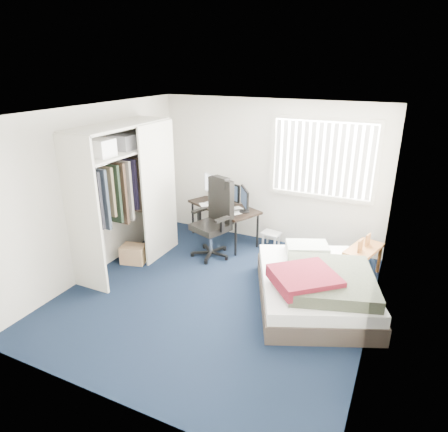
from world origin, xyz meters
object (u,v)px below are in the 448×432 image
office_chair (214,226)px  bed (315,285)px  desk (225,203)px  nightstand (364,252)px

office_chair → bed: office_chair is taller
desk → office_chair: office_chair is taller
desk → bed: (1.97, -1.36, -0.44)m
desk → nightstand: 2.48m
office_chair → bed: bearing=-21.8°
desk → office_chair: (0.09, -0.61, -0.20)m
desk → bed: size_ratio=0.65×
nightstand → bed: nightstand is taller
office_chair → nightstand: office_chair is taller
nightstand → bed: size_ratio=0.34×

